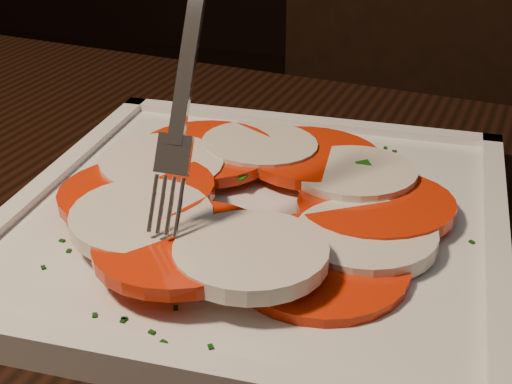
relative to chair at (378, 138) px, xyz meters
name	(u,v)px	position (x,y,z in m)	size (l,w,h in m)	color
chair	(378,138)	(0.00, 0.00, 0.00)	(0.49, 0.49, 0.93)	black
plate	(256,222)	(0.00, -0.67, 0.22)	(0.32, 0.32, 0.01)	silver
caprese_salad	(256,197)	(0.00, -0.67, 0.24)	(0.27, 0.27, 0.03)	red
fork	(194,64)	(-0.03, -0.69, 0.34)	(0.04, 0.10, 0.16)	white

